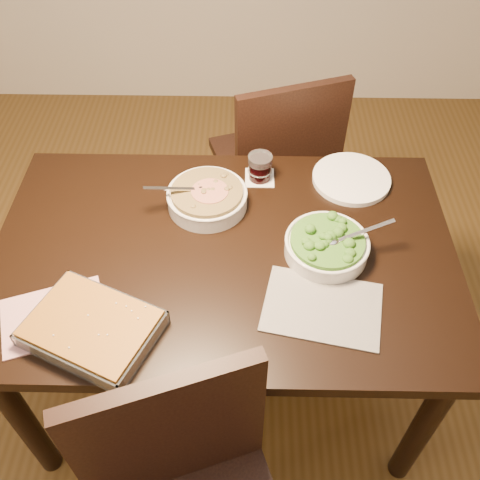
{
  "coord_description": "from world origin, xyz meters",
  "views": [
    {
      "loc": [
        0.07,
        -1.06,
        1.96
      ],
      "look_at": [
        0.05,
        -0.0,
        0.8
      ],
      "focal_mm": 40.0,
      "sensor_mm": 36.0,
      "label": 1
    }
  ],
  "objects_px": {
    "dinner_plate": "(351,179)",
    "table": "(224,270)",
    "wine_tumbler": "(260,167)",
    "broccoli_bowl": "(327,245)",
    "chair_far": "(278,160)",
    "baking_dish": "(92,328)",
    "stew_bowl": "(207,197)"
  },
  "relations": [
    {
      "from": "dinner_plate",
      "to": "table",
      "type": "bearing_deg",
      "value": -142.67
    },
    {
      "from": "wine_tumbler",
      "to": "broccoli_bowl",
      "type": "bearing_deg",
      "value": -59.82
    },
    {
      "from": "wine_tumbler",
      "to": "chair_far",
      "type": "height_order",
      "value": "chair_far"
    },
    {
      "from": "broccoli_bowl",
      "to": "table",
      "type": "bearing_deg",
      "value": 178.68
    },
    {
      "from": "table",
      "to": "chair_far",
      "type": "distance_m",
      "value": 0.74
    },
    {
      "from": "baking_dish",
      "to": "chair_far",
      "type": "height_order",
      "value": "chair_far"
    },
    {
      "from": "table",
      "to": "baking_dish",
      "type": "distance_m",
      "value": 0.47
    },
    {
      "from": "chair_far",
      "to": "wine_tumbler",
      "type": "bearing_deg",
      "value": 58.04
    },
    {
      "from": "wine_tumbler",
      "to": "dinner_plate",
      "type": "xyz_separation_m",
      "value": [
        0.31,
        -0.01,
        -0.04
      ]
    },
    {
      "from": "stew_bowl",
      "to": "chair_far",
      "type": "height_order",
      "value": "chair_far"
    },
    {
      "from": "wine_tumbler",
      "to": "chair_far",
      "type": "relative_size",
      "value": 0.1
    },
    {
      "from": "table",
      "to": "dinner_plate",
      "type": "distance_m",
      "value": 0.54
    },
    {
      "from": "table",
      "to": "dinner_plate",
      "type": "xyz_separation_m",
      "value": [
        0.42,
        0.32,
        0.1
      ]
    },
    {
      "from": "broccoli_bowl",
      "to": "wine_tumbler",
      "type": "relative_size",
      "value": 3.09
    },
    {
      "from": "baking_dish",
      "to": "chair_far",
      "type": "xyz_separation_m",
      "value": [
        0.53,
        1.0,
        -0.25
      ]
    },
    {
      "from": "table",
      "to": "dinner_plate",
      "type": "relative_size",
      "value": 5.32
    },
    {
      "from": "broccoli_bowl",
      "to": "baking_dish",
      "type": "xyz_separation_m",
      "value": [
        -0.64,
        -0.3,
        -0.01
      ]
    },
    {
      "from": "broccoli_bowl",
      "to": "chair_far",
      "type": "relative_size",
      "value": 0.3
    },
    {
      "from": "broccoli_bowl",
      "to": "wine_tumbler",
      "type": "distance_m",
      "value": 0.39
    },
    {
      "from": "stew_bowl",
      "to": "broccoli_bowl",
      "type": "distance_m",
      "value": 0.42
    },
    {
      "from": "baking_dish",
      "to": "wine_tumbler",
      "type": "bearing_deg",
      "value": 79.41
    },
    {
      "from": "broccoli_bowl",
      "to": "baking_dish",
      "type": "distance_m",
      "value": 0.7
    },
    {
      "from": "baking_dish",
      "to": "stew_bowl",
      "type": "bearing_deg",
      "value": 85.67
    },
    {
      "from": "table",
      "to": "stew_bowl",
      "type": "bearing_deg",
      "value": 107.29
    },
    {
      "from": "table",
      "to": "wine_tumbler",
      "type": "xyz_separation_m",
      "value": [
        0.11,
        0.33,
        0.15
      ]
    },
    {
      "from": "stew_bowl",
      "to": "table",
      "type": "bearing_deg",
      "value": -72.71
    },
    {
      "from": "stew_bowl",
      "to": "wine_tumbler",
      "type": "bearing_deg",
      "value": 38.73
    },
    {
      "from": "dinner_plate",
      "to": "chair_far",
      "type": "xyz_separation_m",
      "value": [
        -0.23,
        0.38,
        -0.23
      ]
    },
    {
      "from": "stew_bowl",
      "to": "dinner_plate",
      "type": "distance_m",
      "value": 0.5
    },
    {
      "from": "stew_bowl",
      "to": "baking_dish",
      "type": "relative_size",
      "value": 0.72
    },
    {
      "from": "baking_dish",
      "to": "dinner_plate",
      "type": "bearing_deg",
      "value": 64.01
    },
    {
      "from": "baking_dish",
      "to": "chair_far",
      "type": "bearing_deg",
      "value": 86.62
    }
  ]
}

